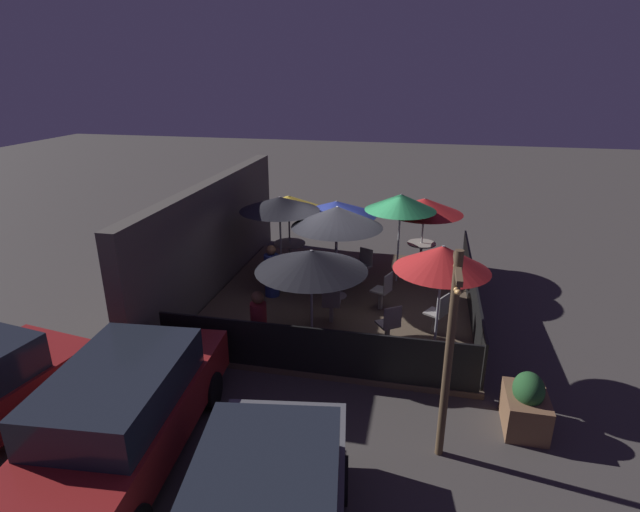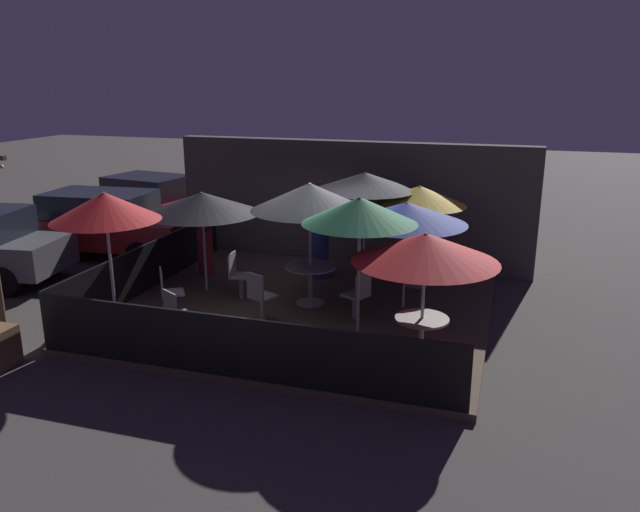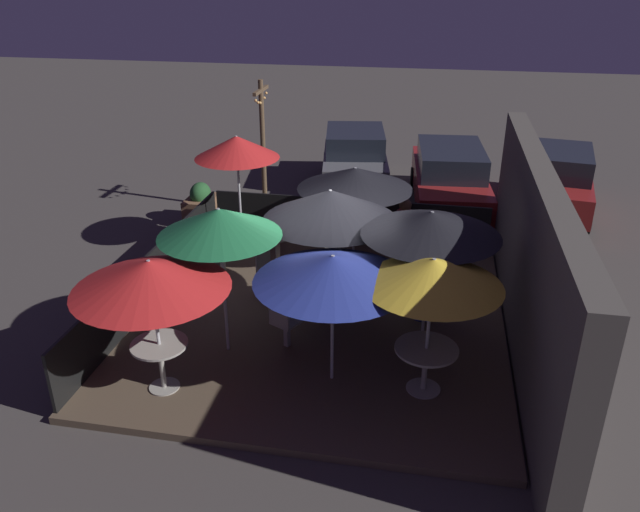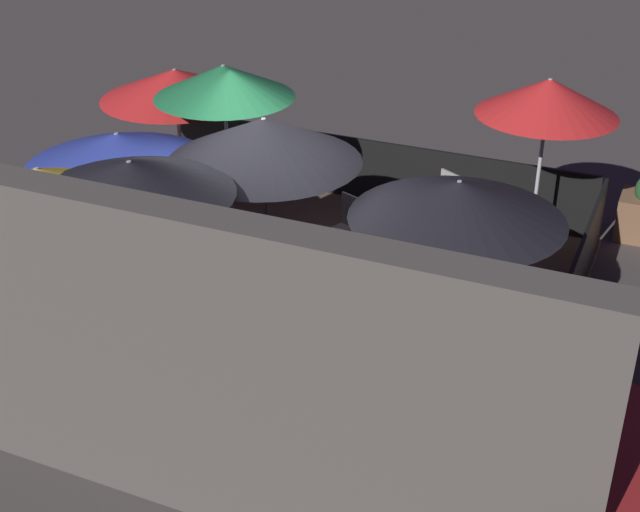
% 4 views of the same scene
% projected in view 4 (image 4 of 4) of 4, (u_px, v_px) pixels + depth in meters
% --- Properties ---
extents(ground_plane, '(60.00, 60.00, 0.00)m').
position_uv_depth(ground_plane, '(280.00, 303.00, 11.10)').
color(ground_plane, '#423D3A').
extents(patio_deck, '(6.88, 6.32, 0.12)m').
position_uv_depth(patio_deck, '(280.00, 299.00, 11.08)').
color(patio_deck, brown).
rests_on(patio_deck, ground_plane).
extents(building_wall, '(8.48, 0.36, 2.93)m').
position_uv_depth(building_wall, '(105.00, 346.00, 7.68)').
color(building_wall, '#4C4742').
rests_on(building_wall, ground_plane).
extents(fence_front, '(6.68, 0.05, 0.95)m').
position_uv_depth(fence_front, '(370.00, 170.00, 13.33)').
color(fence_front, black).
rests_on(fence_front, patio_deck).
extents(fence_side_left, '(0.05, 6.12, 0.95)m').
position_uv_depth(fence_side_left, '(561.00, 322.00, 9.62)').
color(fence_side_left, black).
rests_on(fence_side_left, patio_deck).
extents(patio_umbrella_0, '(2.23, 2.23, 2.35)m').
position_uv_depth(patio_umbrella_0, '(264.00, 140.00, 9.95)').
color(patio_umbrella_0, '#B2B2B7').
rests_on(patio_umbrella_0, patio_deck).
extents(patio_umbrella_1, '(2.17, 2.17, 2.07)m').
position_uv_depth(patio_umbrella_1, '(175.00, 84.00, 12.56)').
color(patio_umbrella_1, '#B2B2B7').
rests_on(patio_umbrella_1, patio_deck).
extents(patio_umbrella_2, '(1.92, 1.92, 2.11)m').
position_uv_depth(patio_umbrella_2, '(39.00, 186.00, 9.29)').
color(patio_umbrella_2, '#B2B2B7').
rests_on(patio_umbrella_2, patio_deck).
extents(patio_umbrella_3, '(2.10, 2.10, 2.34)m').
position_uv_depth(patio_umbrella_3, '(131.00, 178.00, 8.83)').
color(patio_umbrella_3, '#B2B2B7').
rests_on(patio_umbrella_3, patio_deck).
extents(patio_umbrella_4, '(1.85, 1.85, 2.42)m').
position_uv_depth(patio_umbrella_4, '(224.00, 81.00, 11.51)').
color(patio_umbrella_4, '#B2B2B7').
rests_on(patio_umbrella_4, patio_deck).
extents(patio_umbrella_5, '(2.29, 2.29, 2.04)m').
position_uv_depth(patio_umbrella_5, '(458.00, 200.00, 9.19)').
color(patio_umbrella_5, '#B2B2B7').
rests_on(patio_umbrella_5, patio_deck).
extents(patio_umbrella_6, '(2.24, 2.24, 2.03)m').
position_uv_depth(patio_umbrella_6, '(118.00, 149.00, 10.42)').
color(patio_umbrella_6, '#B2B2B7').
rests_on(patio_umbrella_6, patio_deck).
extents(patio_umbrella_7, '(1.76, 1.76, 2.45)m').
position_uv_depth(patio_umbrella_7, '(548.00, 97.00, 10.89)').
color(patio_umbrella_7, '#B2B2B7').
rests_on(patio_umbrella_7, patio_deck).
extents(dining_table_0, '(0.98, 0.98, 0.76)m').
position_uv_depth(dining_table_0, '(268.00, 257.00, 10.65)').
color(dining_table_0, '#9E998E').
rests_on(dining_table_0, patio_deck).
extents(dining_table_1, '(0.81, 0.81, 0.76)m').
position_uv_depth(dining_table_1, '(182.00, 166.00, 13.16)').
color(dining_table_1, '#9E998E').
rests_on(dining_table_1, patio_deck).
extents(dining_table_2, '(0.91, 0.91, 0.72)m').
position_uv_depth(dining_table_2, '(57.00, 296.00, 9.92)').
color(dining_table_2, '#9E998E').
rests_on(dining_table_2, patio_deck).
extents(patio_chair_0, '(0.55, 0.55, 0.94)m').
position_uv_depth(patio_chair_0, '(444.00, 204.00, 12.19)').
color(patio_chair_0, gray).
rests_on(patio_chair_0, patio_deck).
extents(patio_chair_1, '(0.54, 0.54, 0.91)m').
position_uv_depth(patio_chair_1, '(212.00, 230.00, 11.53)').
color(patio_chair_1, gray).
rests_on(patio_chair_1, patio_deck).
extents(patio_chair_2, '(0.52, 0.52, 0.95)m').
position_uv_depth(patio_chair_2, '(347.00, 229.00, 11.50)').
color(patio_chair_2, gray).
rests_on(patio_chair_2, patio_deck).
extents(patio_chair_3, '(0.44, 0.44, 0.92)m').
position_uv_depth(patio_chair_3, '(385.00, 283.00, 10.31)').
color(patio_chair_3, gray).
rests_on(patio_chair_3, patio_deck).
extents(patio_chair_4, '(0.56, 0.56, 0.94)m').
position_uv_depth(patio_chair_4, '(478.00, 244.00, 11.14)').
color(patio_chair_4, gray).
rests_on(patio_chair_4, patio_deck).
extents(patron_0, '(0.44, 0.44, 1.34)m').
position_uv_depth(patron_0, '(224.00, 329.00, 9.26)').
color(patron_0, navy).
rests_on(patron_0, patio_deck).
extents(patron_1, '(0.44, 0.44, 1.27)m').
position_uv_depth(patron_1, '(472.00, 360.00, 8.79)').
color(patron_1, maroon).
rests_on(patron_1, patio_deck).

